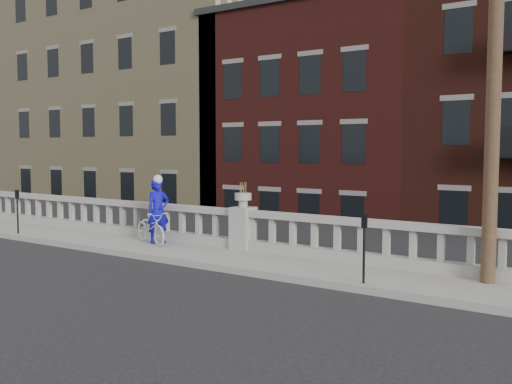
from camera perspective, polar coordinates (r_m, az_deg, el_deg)
ground at (r=12.22m, az=-12.25°, el=-8.95°), size 120.00×120.00×0.00m
sidewalk at (r=14.39m, az=-3.50°, el=-6.51°), size 32.00×2.20×0.15m
balustrade at (r=15.04m, az=-1.29°, el=-3.84°), size 28.00×0.34×1.03m
planter_pedestal at (r=15.02m, az=-1.30°, el=-3.12°), size 0.55×0.55×1.76m
lower_level at (r=32.24m, az=19.76°, el=3.90°), size 80.00×44.00×20.80m
utility_pole at (r=12.25m, az=22.87°, el=15.52°), size 1.60×0.28×10.00m
parking_meter_b at (r=19.07m, az=-22.76°, el=-1.34°), size 0.10×0.09×1.36m
parking_meter_c at (r=11.38m, az=10.76°, el=-4.81°), size 0.10×0.09×1.36m
bicycle at (r=16.10m, az=-10.46°, el=-3.52°), size 1.79×1.16×0.89m
cyclist at (r=16.11m, az=-9.75°, el=-1.88°), size 0.65×0.77×1.80m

